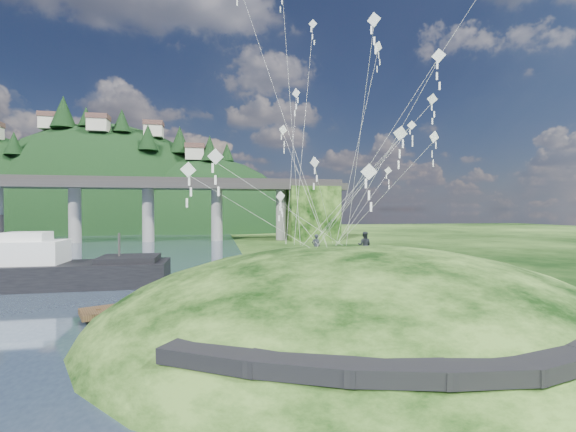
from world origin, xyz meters
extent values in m
plane|color=black|center=(0.00, 0.00, 0.00)|extent=(320.00, 320.00, 0.00)
ellipsoid|color=black|center=(8.00, 2.00, -1.50)|extent=(36.00, 32.00, 13.00)
cube|color=black|center=(-1.50, -8.00, 2.03)|extent=(4.32, 3.62, 0.71)
cube|color=black|center=(1.50, -9.65, 2.09)|extent=(4.10, 2.97, 0.61)
cube|color=black|center=(4.50, -10.65, 2.08)|extent=(3.85, 2.37, 0.62)
cube|color=black|center=(7.50, -11.10, 2.04)|extent=(3.62, 1.83, 0.66)
cube|color=black|center=(10.50, -10.90, 2.05)|extent=(3.82, 2.27, 0.68)
cylinder|color=gray|center=(-32.00, 70.00, 6.50)|extent=(2.60, 2.60, 13.00)
cylinder|color=gray|center=(-16.50, 70.00, 6.50)|extent=(2.60, 2.60, 13.00)
cylinder|color=gray|center=(-1.00, 70.00, 6.50)|extent=(2.60, 2.60, 13.00)
cylinder|color=gray|center=(14.50, 70.00, 6.50)|extent=(2.60, 2.60, 13.00)
cube|color=black|center=(22.00, 70.00, 6.50)|extent=(12.00, 11.00, 13.00)
ellipsoid|color=black|center=(-40.00, 126.00, -6.00)|extent=(96.00, 68.00, 88.00)
ellipsoid|color=black|center=(-5.00, 118.00, -10.00)|extent=(76.00, 56.00, 72.00)
cone|color=black|center=(-60.58, 106.17, 27.34)|extent=(5.29, 5.29, 6.96)
cone|color=black|center=(-49.87, 114.63, 39.23)|extent=(8.01, 8.01, 10.54)
cone|color=black|center=(-42.87, 114.06, 37.88)|extent=(4.97, 4.97, 6.54)
cone|color=black|center=(-31.40, 112.04, 36.68)|extent=(5.83, 5.83, 7.67)
cone|color=black|center=(-22.45, 107.08, 30.58)|extent=(6.47, 6.47, 8.51)
cone|color=black|center=(-13.22, 113.99, 31.23)|extent=(7.13, 7.13, 9.38)
cone|color=black|center=(-3.12, 109.03, 27.87)|extent=(6.56, 6.56, 8.63)
cone|color=black|center=(2.77, 114.63, 27.68)|extent=(4.88, 4.88, 6.42)
cube|color=beige|center=(-55.00, 118.00, 35.99)|extent=(6.00, 5.00, 4.00)
cube|color=brown|center=(-55.00, 118.00, 38.69)|extent=(6.40, 5.40, 1.60)
cube|color=beige|center=(-38.00, 110.00, 34.28)|extent=(6.00, 5.00, 4.00)
cube|color=brown|center=(-38.00, 110.00, 36.98)|extent=(6.40, 5.40, 1.60)
cube|color=beige|center=(-22.00, 116.00, 34.18)|extent=(6.00, 5.00, 4.00)
cube|color=brown|center=(-22.00, 116.00, 36.88)|extent=(6.40, 5.40, 1.60)
cube|color=beige|center=(-8.00, 110.00, 25.88)|extent=(6.00, 5.00, 4.00)
cube|color=brown|center=(-8.00, 110.00, 28.58)|extent=(6.40, 5.40, 1.60)
cube|color=black|center=(-16.14, 17.52, 1.18)|extent=(20.01, 5.48, 2.36)
cube|color=white|center=(-18.87, 17.52, 3.27)|extent=(6.37, 4.01, 2.55)
cube|color=white|center=(-18.87, 17.52, 4.82)|extent=(3.64, 2.73, 1.09)
cube|color=black|center=(-9.78, 17.51, 2.64)|extent=(5.46, 4.55, 0.55)
cylinder|color=black|center=(-21.14, 17.52, 5.91)|extent=(0.64, 0.64, 2.18)
cylinder|color=#2D2B2B|center=(-10.69, 17.51, 3.82)|extent=(0.22, 0.22, 2.73)
cube|color=#3C2918|center=(-3.06, 7.92, 0.50)|extent=(15.34, 8.40, 0.39)
cylinder|color=#3C2918|center=(-9.22, 5.29, 0.22)|extent=(0.33, 0.33, 1.12)
cylinder|color=#3C2918|center=(-6.14, 6.60, 0.22)|extent=(0.33, 0.33, 1.12)
cylinder|color=#3C2918|center=(-3.06, 7.92, 0.22)|extent=(0.33, 0.33, 1.12)
cylinder|color=#3C2918|center=(0.02, 9.23, 0.22)|extent=(0.33, 0.33, 1.12)
cylinder|color=#3C2918|center=(3.10, 10.55, 0.22)|extent=(0.33, 0.33, 1.12)
imported|color=#22272E|center=(5.55, 3.61, 5.76)|extent=(0.66, 0.47, 1.70)
imported|color=#22272E|center=(8.86, 2.83, 5.94)|extent=(1.18, 1.11, 1.92)
cube|color=white|center=(9.36, -1.41, 12.00)|extent=(0.87, 0.32, 0.84)
cube|color=white|center=(9.36, -1.41, 11.39)|extent=(0.11, 0.05, 0.50)
cube|color=white|center=(9.36, -1.41, 10.77)|extent=(0.11, 0.05, 0.50)
cube|color=white|center=(9.36, -1.41, 10.15)|extent=(0.11, 0.05, 0.50)
cube|color=white|center=(-1.40, -1.78, 10.31)|extent=(0.85, 0.32, 0.84)
cube|color=white|center=(-1.40, -1.78, 9.69)|extent=(0.11, 0.03, 0.50)
cube|color=white|center=(-1.40, -1.78, 9.08)|extent=(0.11, 0.03, 0.50)
cube|color=white|center=(-1.40, -1.78, 8.47)|extent=(0.11, 0.03, 0.50)
cube|color=white|center=(3.92, 8.53, 8.63)|extent=(0.52, 0.57, 0.72)
cube|color=white|center=(3.92, 8.53, 8.12)|extent=(0.09, 0.07, 0.42)
cube|color=white|center=(3.92, 8.53, 7.60)|extent=(0.09, 0.07, 0.42)
cube|color=white|center=(3.92, 8.53, 7.08)|extent=(0.09, 0.07, 0.42)
cube|color=white|center=(0.53, 9.24, 24.34)|extent=(0.10, 0.08, 0.49)
cube|color=white|center=(3.77, 6.88, 13.68)|extent=(0.70, 0.36, 0.75)
cube|color=white|center=(3.77, 6.88, 13.14)|extent=(0.09, 0.07, 0.44)
cube|color=white|center=(3.77, 6.88, 12.61)|extent=(0.09, 0.07, 0.44)
cube|color=white|center=(3.77, 6.88, 12.07)|extent=(0.09, 0.07, 0.44)
cube|color=white|center=(12.57, 0.47, 14.73)|extent=(0.69, 0.27, 0.67)
cube|color=white|center=(12.57, 0.47, 14.23)|extent=(0.09, 0.03, 0.41)
cube|color=white|center=(12.57, 0.47, 13.73)|extent=(0.09, 0.03, 0.41)
cube|color=white|center=(12.57, 0.47, 13.24)|extent=(0.09, 0.03, 0.41)
cube|color=white|center=(10.63, -2.92, 11.55)|extent=(0.67, 0.22, 0.67)
cube|color=white|center=(10.63, -2.92, 11.07)|extent=(0.09, 0.06, 0.39)
cube|color=white|center=(10.63, -2.92, 10.59)|extent=(0.09, 0.06, 0.39)
cube|color=white|center=(10.63, -2.92, 10.11)|extent=(0.09, 0.06, 0.39)
cube|color=white|center=(3.14, 3.59, 21.67)|extent=(0.08, 0.07, 0.41)
cube|color=white|center=(3.14, 3.59, 21.17)|extent=(0.08, 0.07, 0.41)
cube|color=white|center=(14.69, 7.06, 14.52)|extent=(0.70, 0.31, 0.73)
cube|color=white|center=(14.69, 7.06, 14.00)|extent=(0.10, 0.04, 0.43)
cube|color=white|center=(14.69, 7.06, 13.48)|extent=(0.10, 0.04, 0.43)
cube|color=white|center=(14.69, 7.06, 12.95)|extent=(0.10, 0.04, 0.43)
cube|color=white|center=(4.38, -0.44, 10.29)|extent=(0.43, 0.56, 0.66)
cube|color=white|center=(4.38, -0.44, 9.82)|extent=(0.08, 0.07, 0.39)
cube|color=white|center=(4.38, -0.44, 9.34)|extent=(0.08, 0.07, 0.39)
cube|color=white|center=(4.38, -0.44, 8.87)|extent=(0.08, 0.07, 0.39)
cube|color=white|center=(7.76, -1.23, 18.62)|extent=(0.66, 0.56, 0.81)
cube|color=white|center=(7.76, -1.23, 18.04)|extent=(0.10, 0.07, 0.48)
cube|color=white|center=(7.76, -1.23, 17.45)|extent=(0.10, 0.07, 0.48)
cube|color=white|center=(7.76, -1.23, 16.87)|extent=(0.10, 0.07, 0.48)
cube|color=white|center=(9.26, 1.59, 18.33)|extent=(0.68, 0.33, 0.71)
cube|color=white|center=(9.26, 1.59, 17.81)|extent=(0.08, 0.07, 0.42)
cube|color=white|center=(9.26, 1.59, 17.30)|extent=(0.08, 0.07, 0.42)
cube|color=white|center=(9.26, 1.59, 16.79)|extent=(0.08, 0.07, 0.42)
cube|color=white|center=(3.63, 7.41, 8.50)|extent=(0.57, 0.61, 0.78)
cube|color=white|center=(3.63, 7.41, 7.93)|extent=(0.10, 0.07, 0.46)
cube|color=white|center=(3.63, 7.41, 7.37)|extent=(0.10, 0.07, 0.46)
cube|color=white|center=(3.63, 7.41, 6.80)|extent=(0.10, 0.07, 0.46)
cube|color=white|center=(12.21, -0.80, 17.02)|extent=(0.72, 0.54, 0.85)
cube|color=white|center=(12.21, -0.80, 16.42)|extent=(0.11, 0.07, 0.50)
cube|color=white|center=(12.21, -0.80, 15.81)|extent=(0.11, 0.07, 0.50)
cube|color=white|center=(12.21, -0.80, 15.20)|extent=(0.11, 0.07, 0.50)
cube|color=white|center=(-2.90, -0.43, 9.72)|extent=(0.87, 0.24, 0.86)
cube|color=white|center=(-2.90, -0.43, 9.10)|extent=(0.11, 0.06, 0.51)
cube|color=white|center=(-2.90, -0.43, 8.48)|extent=(0.11, 0.06, 0.51)
cube|color=white|center=(-2.90, -0.43, 7.86)|extent=(0.11, 0.06, 0.51)
cube|color=white|center=(6.03, -4.70, 9.36)|extent=(0.79, 0.30, 0.81)
cube|color=white|center=(6.03, -4.70, 8.78)|extent=(0.11, 0.03, 0.47)
cube|color=white|center=(6.03, -4.70, 8.20)|extent=(0.11, 0.03, 0.47)
cube|color=white|center=(6.03, -4.70, 7.63)|extent=(0.11, 0.03, 0.47)
cube|color=white|center=(13.24, 8.38, 10.84)|extent=(0.67, 0.21, 0.65)
cube|color=white|center=(13.24, 8.38, 10.37)|extent=(0.09, 0.03, 0.39)
cube|color=white|center=(13.24, 8.38, 9.90)|extent=(0.09, 0.03, 0.39)
cube|color=white|center=(13.24, 8.38, 9.43)|extent=(0.09, 0.03, 0.39)
cube|color=white|center=(6.64, 8.77, 22.99)|extent=(0.68, 0.28, 0.70)
cube|color=white|center=(6.64, 8.77, 22.49)|extent=(0.09, 0.03, 0.41)
cube|color=white|center=(6.64, 8.77, 21.99)|extent=(0.09, 0.03, 0.41)
cube|color=white|center=(6.64, 8.77, 21.48)|extent=(0.09, 0.03, 0.41)
cube|color=white|center=(5.60, 10.58, 17.70)|extent=(0.59, 0.66, 0.83)
cube|color=white|center=(5.60, 10.58, 17.10)|extent=(0.10, 0.08, 0.49)
cube|color=white|center=(5.60, 10.58, 16.50)|extent=(0.10, 0.08, 0.49)
cube|color=white|center=(5.60, 10.58, 15.91)|extent=(0.10, 0.08, 0.49)
camera|label=1|loc=(-1.43, -22.59, 7.51)|focal=24.00mm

